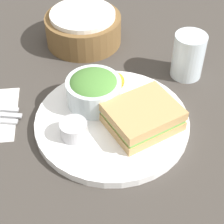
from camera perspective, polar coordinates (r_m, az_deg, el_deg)
name	(u,v)px	position (r m, az deg, el deg)	size (l,w,h in m)	color
ground_plane	(112,124)	(0.81, 0.00, -1.92)	(4.00, 4.00, 0.00)	#3D3833
plate	(112,122)	(0.81, 0.00, -1.47)	(0.33, 0.33, 0.02)	white
sandwich	(143,117)	(0.77, 4.71, -0.70)	(0.18, 0.16, 0.05)	tan
salad_bowl	(94,89)	(0.82, -2.82, 3.52)	(0.12, 0.12, 0.07)	silver
dressing_cup	(74,130)	(0.76, -5.86, -2.68)	(0.06, 0.06, 0.03)	#B7B7BC
orange_wedge	(116,81)	(0.86, 0.55, 4.69)	(0.04, 0.04, 0.04)	orange
drink_glass	(188,56)	(0.93, 11.54, 8.40)	(0.08, 0.08, 0.11)	silver
bread_basket	(83,28)	(1.04, -4.39, 12.66)	(0.20, 0.20, 0.09)	brown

